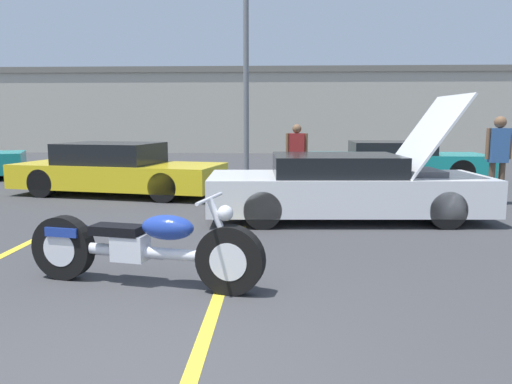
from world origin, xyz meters
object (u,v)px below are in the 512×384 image
at_px(show_car_hood_open, 347,187).
at_px(parked_car_mid_row, 117,170).
at_px(light_pole, 249,56).
at_px(spectator_by_show_car, 498,152).
at_px(motorcycle, 143,247).
at_px(spectator_near_motorcycle, 297,152).
at_px(parked_car_right_row, 396,162).

xyz_separation_m(show_car_hood_open, parked_car_mid_row, (-4.98, 2.68, -0.00)).
bearing_deg(light_pole, spectator_by_show_car, -48.39).
distance_m(motorcycle, spectator_near_motorcycle, 7.10).
distance_m(light_pole, parked_car_right_row, 5.81).
height_order(light_pole, spectator_near_motorcycle, light_pole).
bearing_deg(light_pole, parked_car_right_row, -28.68).
height_order(light_pole, motorcycle, light_pole).
relative_size(parked_car_mid_row, spectator_near_motorcycle, 3.09).
bearing_deg(spectator_near_motorcycle, show_car_hood_open, -75.97).
relative_size(motorcycle, show_car_hood_open, 0.54).
xyz_separation_m(spectator_near_motorcycle, spectator_by_show_car, (4.03, -1.55, 0.12)).
relative_size(parked_car_right_row, parked_car_mid_row, 0.96).
relative_size(light_pole, motorcycle, 2.59).
bearing_deg(motorcycle, spectator_by_show_car, 54.08).
bearing_deg(spectator_by_show_car, parked_car_mid_row, 172.37).
bearing_deg(light_pole, motorcycle, -92.21).
height_order(motorcycle, spectator_near_motorcycle, spectator_near_motorcycle).
height_order(show_car_hood_open, parked_car_mid_row, show_car_hood_open).
relative_size(motorcycle, parked_car_mid_row, 0.52).
bearing_deg(light_pole, spectator_near_motorcycle, -72.87).
distance_m(motorcycle, parked_car_right_row, 10.21).
relative_size(light_pole, spectator_near_motorcycle, 4.13).
bearing_deg(light_pole, show_car_hood_open, -74.12).
bearing_deg(spectator_near_motorcycle, parked_car_right_row, 37.91).
xyz_separation_m(parked_car_mid_row, spectator_near_motorcycle, (4.20, 0.45, 0.40)).
xyz_separation_m(motorcycle, spectator_by_show_car, (5.87, 5.28, 0.67)).
distance_m(light_pole, parked_car_mid_row, 6.56).
distance_m(parked_car_mid_row, spectator_by_show_car, 8.31).
bearing_deg(spectator_by_show_car, parked_car_right_row, 107.09).
xyz_separation_m(parked_car_mid_row, spectator_by_show_car, (8.22, -1.10, 0.52)).
height_order(light_pole, parked_car_right_row, light_pole).
bearing_deg(show_car_hood_open, motorcycle, -128.05).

